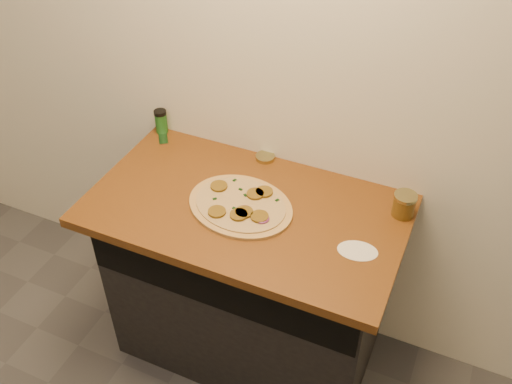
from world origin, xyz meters
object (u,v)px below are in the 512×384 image
at_px(chefs_knife, 161,122).
at_px(salsa_jar, 404,205).
at_px(pizza, 241,205).
at_px(spice_shaker, 161,121).

height_order(chefs_knife, salsa_jar, salsa_jar).
height_order(pizza, spice_shaker, spice_shaker).
relative_size(chefs_knife, salsa_jar, 2.77).
bearing_deg(chefs_knife, pizza, -33.22).
xyz_separation_m(salsa_jar, spice_shaker, (-1.10, 0.11, 0.01)).
height_order(pizza, salsa_jar, salsa_jar).
bearing_deg(spice_shaker, salsa_jar, -5.76).
bearing_deg(pizza, chefs_knife, 146.78).
distance_m(salsa_jar, spice_shaker, 1.11).
bearing_deg(chefs_knife, spice_shaker, -54.83).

